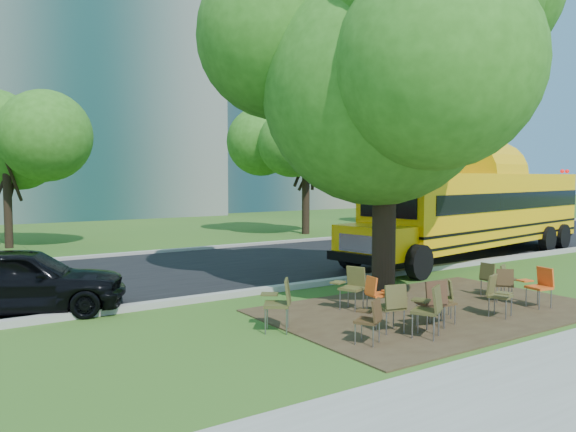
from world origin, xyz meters
TOP-DOWN VIEW (x-y plane):
  - ground at (0.00, 0.00)m, footprint 160.00×160.00m
  - dirt_patch at (1.00, -0.50)m, footprint 7.00×4.50m
  - asphalt_road at (0.00, 7.00)m, footprint 80.00×8.00m
  - kerb_near at (0.00, 3.00)m, footprint 80.00×0.25m
  - kerb_far at (0.00, 11.10)m, footprint 80.00×0.25m
  - building_right at (24.00, 38.00)m, footprint 30.00×16.00m
  - bg_tree_2 at (-5.00, 16.00)m, footprint 4.80×4.80m
  - bg_tree_3 at (8.00, 14.00)m, footprint 5.60×5.60m
  - bg_tree_4 at (16.00, 13.00)m, footprint 5.00×5.00m
  - main_tree at (1.28, 1.33)m, footprint 7.20×7.20m
  - school_bus at (8.53, 4.22)m, footprint 12.17×4.41m
  - chair_0 at (-1.78, -1.61)m, footprint 0.54×0.65m
  - chair_1 at (-0.97, -1.31)m, footprint 0.69×0.54m
  - chair_2 at (-0.67, -1.89)m, footprint 0.64×0.77m
  - chair_3 at (0.19, -1.37)m, footprint 0.53×0.49m
  - chair_4 at (-0.14, -1.51)m, footprint 0.71×0.56m
  - chair_5 at (1.57, -1.63)m, footprint 0.58×0.64m
  - chair_6 at (3.04, -1.62)m, footprint 0.52×0.64m
  - chair_7 at (2.82, -0.92)m, footprint 0.68×0.54m
  - chair_8 at (-2.58, -0.06)m, footprint 0.66×0.83m
  - chair_9 at (-0.43, 0.48)m, footprint 0.71×0.63m
  - chair_10 at (-0.29, -0.13)m, footprint 0.47×0.58m
  - chair_11 at (0.68, -1.06)m, footprint 0.52×0.66m
  - chair_12 at (3.09, -0.36)m, footprint 0.49×0.53m
  - chair_13 at (3.31, -0.40)m, footprint 0.52×0.59m
  - black_car at (-6.28, 3.98)m, footprint 4.43×3.02m

SIDE VIEW (x-z plane):
  - ground at x=0.00m, z-range 0.00..0.00m
  - dirt_patch at x=1.00m, z-range 0.00..0.03m
  - asphalt_road at x=0.00m, z-range 0.00..0.04m
  - kerb_near at x=0.00m, z-range 0.00..0.14m
  - kerb_far at x=0.00m, z-range 0.00..0.14m
  - chair_13 at x=3.31m, z-range 0.09..0.86m
  - chair_11 at x=0.68m, z-range 0.09..0.86m
  - chair_7 at x=2.82m, z-range 0.09..0.88m
  - chair_0 at x=-1.78m, z-range 0.09..0.89m
  - chair_10 at x=-0.29m, z-range 0.09..0.89m
  - chair_12 at x=3.09m, z-range 0.10..0.91m
  - chair_3 at x=0.19m, z-range 0.10..0.92m
  - chair_5 at x=1.57m, z-range 0.10..0.95m
  - chair_6 at x=3.04m, z-range 0.10..0.99m
  - chair_9 at x=-0.43m, z-range 0.11..1.02m
  - chair_1 at x=-0.97m, z-range 0.11..1.03m
  - chair_4 at x=-0.14m, z-range 0.11..1.03m
  - chair_2 at x=-0.67m, z-range 0.11..1.05m
  - chair_8 at x=-2.58m, z-range 0.11..1.09m
  - black_car at x=-6.28m, z-range 0.00..1.40m
  - school_bus at x=8.53m, z-range 0.23..3.15m
  - bg_tree_2 at x=-5.00m, z-range 0.90..7.52m
  - bg_tree_4 at x=16.00m, z-range 0.92..7.77m
  - bg_tree_3 at x=8.00m, z-range 1.11..8.95m
  - main_tree at x=1.28m, z-range 0.84..9.73m
  - building_right at x=24.00m, z-range 0.00..25.00m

